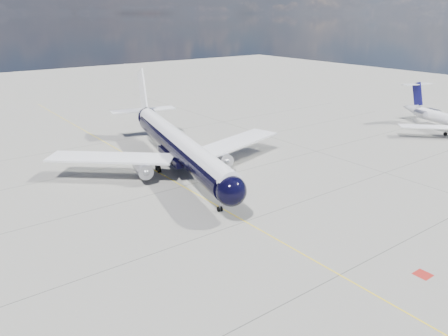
# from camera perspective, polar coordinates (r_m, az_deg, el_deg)

# --- Properties ---
(ground) EXTENTS (320.00, 320.00, 0.00)m
(ground) POSITION_cam_1_polar(r_m,az_deg,el_deg) (71.07, -7.51, -1.18)
(ground) COLOR gray
(ground) RESTS_ON ground
(taxiway_centerline) EXTENTS (0.16, 160.00, 0.01)m
(taxiway_centerline) POSITION_cam_1_polar(r_m,az_deg,el_deg) (67.03, -5.39, -2.39)
(taxiway_centerline) COLOR yellow
(taxiway_centerline) RESTS_ON ground
(red_marking) EXTENTS (1.60, 1.60, 0.01)m
(red_marking) POSITION_cam_1_polar(r_m,az_deg,el_deg) (49.69, 24.54, -12.54)
(red_marking) COLOR maroon
(red_marking) RESTS_ON ground
(main_airliner) EXTENTS (40.41, 49.94, 14.59)m
(main_airliner) POSITION_cam_1_polar(r_m,az_deg,el_deg) (73.15, -6.24, 3.22)
(main_airliner) COLOR black
(main_airliner) RESTS_ON ground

